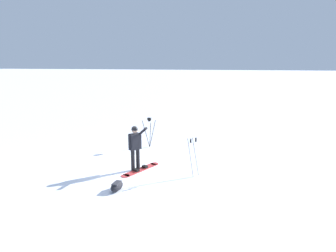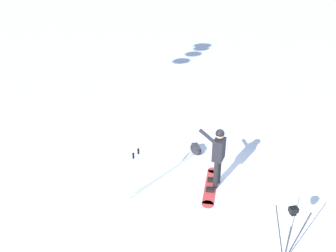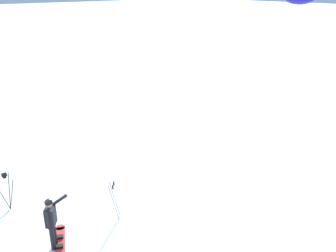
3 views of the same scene
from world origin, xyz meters
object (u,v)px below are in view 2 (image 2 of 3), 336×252
Objects in this scene: snowboard at (211,186)px; gear_bag_large at (196,149)px; camera_tripod at (291,225)px; snowboarder at (218,152)px; ski_poles at (137,168)px.

snowboard is 1.77m from gear_bag_large.
gear_bag_large is (-1.76, 0.15, 0.12)m from snowboard.
snowboard is 3.01m from camera_tripod.
ski_poles is at bearing -89.88° from snowboarder.
snowboard is (0.05, -0.17, -0.99)m from snowboarder.
gear_bag_large is at bearing -175.10° from camera_tripod.
snowboarder reaches higher than ski_poles.
camera_tripod is (2.79, 0.54, 0.97)m from snowboard.
snowboarder reaches higher than gear_bag_large.
camera_tripod is 1.05× the size of ski_poles.
snowboarder is 2.85× the size of gear_bag_large.
gear_bag_large reaches higher than snowboard.
snowboarder reaches higher than camera_tripod.
snowboard is at bearing -74.79° from snowboarder.
camera_tripod is at bearing 41.27° from ski_poles.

